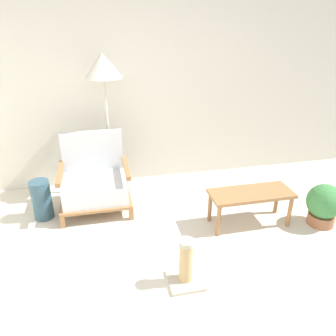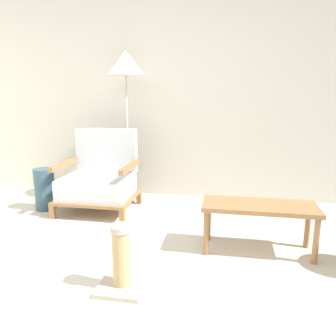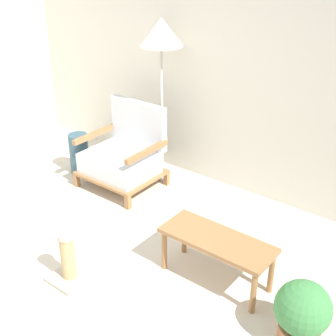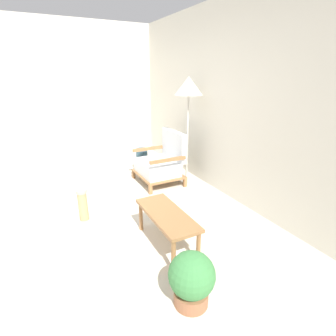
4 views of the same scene
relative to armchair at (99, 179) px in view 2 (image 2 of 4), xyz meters
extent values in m
plane|color=beige|center=(0.59, -1.82, -0.33)|extent=(14.00, 14.00, 0.00)
cube|color=beige|center=(0.59, 0.69, 1.02)|extent=(8.00, 0.06, 2.70)
cube|color=olive|center=(-0.36, -0.35, -0.26)|extent=(0.05, 0.05, 0.14)
cube|color=olive|center=(0.36, -0.35, -0.26)|extent=(0.05, 0.05, 0.14)
cube|color=olive|center=(-0.36, 0.26, -0.26)|extent=(0.05, 0.05, 0.14)
cube|color=olive|center=(0.36, 0.26, -0.26)|extent=(0.05, 0.05, 0.14)
cube|color=olive|center=(0.00, -0.05, -0.18)|extent=(0.78, 0.66, 0.03)
cube|color=silver|center=(0.00, -0.07, -0.06)|extent=(0.70, 0.56, 0.21)
cube|color=silver|center=(0.00, 0.24, 0.28)|extent=(0.70, 0.08, 0.48)
cube|color=olive|center=(-0.36, -0.05, 0.17)|extent=(0.05, 0.60, 0.05)
cube|color=olive|center=(0.36, -0.05, 0.17)|extent=(0.05, 0.60, 0.05)
cylinder|color=#B7B2A8|center=(0.20, 0.38, -0.32)|extent=(0.25, 0.25, 0.03)
cylinder|color=#B7B2A8|center=(0.20, 0.38, 0.39)|extent=(0.03, 0.03, 1.40)
cone|color=beige|center=(0.20, 0.38, 1.23)|extent=(0.43, 0.43, 0.27)
cube|color=olive|center=(1.60, -0.70, 0.04)|extent=(0.87, 0.35, 0.04)
cylinder|color=olive|center=(1.20, -0.84, -0.16)|extent=(0.04, 0.04, 0.35)
cylinder|color=olive|center=(1.99, -0.84, -0.16)|extent=(0.04, 0.04, 0.35)
cylinder|color=olive|center=(1.20, -0.57, -0.16)|extent=(0.04, 0.04, 0.35)
cylinder|color=olive|center=(1.99, -0.57, -0.16)|extent=(0.04, 0.04, 0.35)
cylinder|color=#2D4C5B|center=(-0.59, -0.10, -0.11)|extent=(0.21, 0.21, 0.45)
cube|color=#B2A893|center=(0.71, -1.40, -0.32)|extent=(0.30, 0.30, 0.03)
cylinder|color=tan|center=(0.71, -1.40, -0.12)|extent=(0.11, 0.11, 0.36)
cylinder|color=#B2A893|center=(0.71, -1.40, 0.08)|extent=(0.13, 0.13, 0.04)
camera|label=1|loc=(0.11, -3.44, 1.72)|focal=35.00mm
camera|label=2|loc=(1.34, -3.20, 0.87)|focal=35.00mm
camera|label=3|loc=(3.06, -3.18, 2.11)|focal=50.00mm
camera|label=4|loc=(3.71, -1.78, 1.41)|focal=28.00mm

